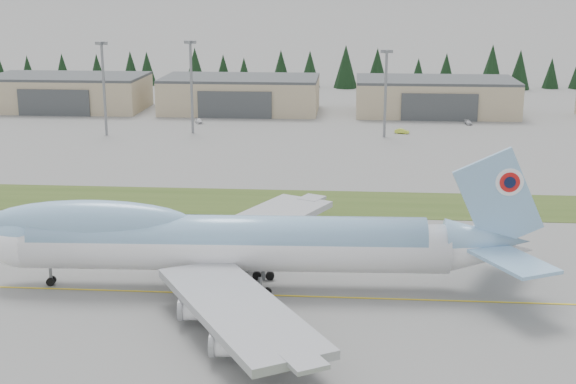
# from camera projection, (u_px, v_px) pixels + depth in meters

# --- Properties ---
(ground) EXTENTS (7000.00, 7000.00, 0.00)m
(ground) POSITION_uv_depth(u_px,v_px,m) (199.00, 293.00, 105.16)
(ground) COLOR slate
(ground) RESTS_ON ground
(grass_strip_far) EXTENTS (400.00, 18.00, 0.08)m
(grass_strip_far) POSITION_uv_depth(u_px,v_px,m) (244.00, 202.00, 148.52)
(grass_strip_far) COLOR #354B1B
(grass_strip_far) RESTS_ON ground
(taxiway_line_main) EXTENTS (400.00, 0.40, 0.02)m
(taxiway_line_main) POSITION_uv_depth(u_px,v_px,m) (199.00, 293.00, 105.16)
(taxiway_line_main) COLOR gold
(taxiway_line_main) RESTS_ON ground
(boeing_747_freighter) EXTENTS (73.64, 63.85, 19.49)m
(boeing_747_freighter) POSITION_uv_depth(u_px,v_px,m) (229.00, 242.00, 105.53)
(boeing_747_freighter) COLOR white
(boeing_747_freighter) RESTS_ON ground
(hangar_left) EXTENTS (48.00, 26.60, 10.80)m
(hangar_left) POSITION_uv_depth(u_px,v_px,m) (68.00, 92.00, 253.57)
(hangar_left) COLOR tan
(hangar_left) RESTS_ON ground
(hangar_center) EXTENTS (48.00, 26.60, 10.80)m
(hangar_center) POSITION_uv_depth(u_px,v_px,m) (241.00, 94.00, 249.36)
(hangar_center) COLOR tan
(hangar_center) RESTS_ON ground
(hangar_right) EXTENTS (48.00, 26.60, 10.80)m
(hangar_right) POSITION_uv_depth(u_px,v_px,m) (435.00, 96.00, 244.76)
(hangar_right) COLOR tan
(hangar_right) RESTS_ON ground
(floodlight_masts) EXTENTS (130.38, 8.05, 24.49)m
(floodlight_masts) POSITION_uv_depth(u_px,v_px,m) (314.00, 74.00, 205.86)
(floodlight_masts) COLOR slate
(floodlight_masts) RESTS_ON ground
(service_vehicle_a) EXTENTS (2.94, 4.29, 1.36)m
(service_vehicle_a) POSITION_uv_depth(u_px,v_px,m) (199.00, 123.00, 229.98)
(service_vehicle_a) COLOR silver
(service_vehicle_a) RESTS_ON ground
(service_vehicle_b) EXTENTS (4.07, 2.33, 1.27)m
(service_vehicle_b) POSITION_uv_depth(u_px,v_px,m) (402.00, 134.00, 214.47)
(service_vehicle_b) COLOR #C3DA36
(service_vehicle_b) RESTS_ON ground
(service_vehicle_c) EXTENTS (2.14, 4.13, 1.14)m
(service_vehicle_c) POSITION_uv_depth(u_px,v_px,m) (468.00, 124.00, 227.96)
(service_vehicle_c) COLOR #AEAEB3
(service_vehicle_c) RESTS_ON ground
(conifer_belt) EXTENTS (273.46, 16.55, 16.89)m
(conifer_belt) POSITION_uv_depth(u_px,v_px,m) (332.00, 68.00, 306.58)
(conifer_belt) COLOR black
(conifer_belt) RESTS_ON ground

